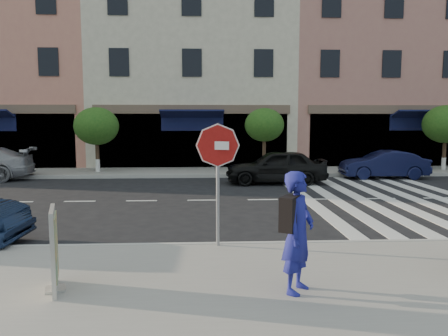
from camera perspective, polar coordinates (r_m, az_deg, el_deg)
ground at (r=10.56m, az=-2.78°, el=-8.29°), size 120.00×120.00×0.00m
sidewalk_near at (r=6.97m, az=-2.72°, el=-15.61°), size 60.00×4.50×0.15m
sidewalk_far at (r=21.37m, az=-2.84°, el=-0.53°), size 60.00×3.00×0.15m
building_west_mid at (r=29.66m, az=-25.44°, el=14.25°), size 10.00×9.00×14.00m
building_centre at (r=27.36m, az=-3.99°, el=12.40°), size 11.00×9.00×11.00m
building_east_mid at (r=29.78m, az=20.46°, el=13.46°), size 13.00×9.00×13.00m
street_tree_wb at (r=21.60m, az=-16.32°, el=5.23°), size 2.10×2.10×3.06m
street_tree_c at (r=21.22m, az=5.29°, el=5.58°), size 1.90×1.90×3.04m
street_tree_ea at (r=24.20m, az=26.98°, el=5.10°), size 2.20×2.20×3.19m
stop_sign at (r=8.58m, az=-0.82°, el=1.42°), size 0.81×0.35×2.45m
photographer at (r=6.52m, az=9.67°, el=-8.26°), size 0.71×0.78×1.79m
poster_board at (r=7.02m, az=-21.30°, el=-10.04°), size 0.36×0.80×1.24m
car_far_mid at (r=18.18m, az=6.80°, el=0.19°), size 4.17×1.74×1.41m
car_far_right at (r=20.90m, az=20.14°, el=0.44°), size 3.86×1.50×1.25m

